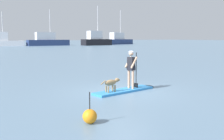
% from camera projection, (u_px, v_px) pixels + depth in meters
% --- Properties ---
extents(ground_plane, '(400.00, 400.00, 0.00)m').
position_uv_depth(ground_plane, '(124.00, 92.00, 12.56)').
color(ground_plane, slate).
extents(paddleboard, '(3.56, 1.23, 0.10)m').
position_uv_depth(paddleboard, '(127.00, 90.00, 12.71)').
color(paddleboard, '#338CD8').
rests_on(paddleboard, ground_plane).
extents(person_paddler, '(0.64, 0.53, 1.76)m').
position_uv_depth(person_paddler, '(131.00, 67.00, 12.74)').
color(person_paddler, tan).
rests_on(person_paddler, paddleboard).
extents(dog, '(1.10, 0.31, 0.58)m').
position_uv_depth(dog, '(111.00, 83.00, 12.01)').
color(dog, '#997A51').
rests_on(dog, paddleboard).
extents(moored_boat_starboard, '(12.57, 4.90, 9.59)m').
position_uv_depth(moored_boat_starboard, '(0.00, 41.00, 76.09)').
color(moored_boat_starboard, white).
rests_on(moored_boat_starboard, ground_plane).
extents(moored_boat_center, '(12.47, 3.14, 10.63)m').
position_uv_depth(moored_boat_center, '(47.00, 41.00, 81.40)').
color(moored_boat_center, navy).
rests_on(moored_boat_center, ground_plane).
extents(moored_boat_far_starboard, '(9.45, 3.68, 12.14)m').
position_uv_depth(moored_boat_far_starboard, '(96.00, 40.00, 85.12)').
color(moored_boat_far_starboard, black).
rests_on(moored_boat_far_starboard, ground_plane).
extents(moored_boat_port, '(12.14, 5.63, 11.90)m').
position_uv_depth(moored_boat_port, '(118.00, 40.00, 97.26)').
color(moored_boat_port, navy).
rests_on(moored_boat_port, ground_plane).
extents(marker_buoy, '(0.42, 0.42, 0.92)m').
position_uv_depth(marker_buoy, '(90.00, 116.00, 7.90)').
color(marker_buoy, orange).
rests_on(marker_buoy, ground_plane).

